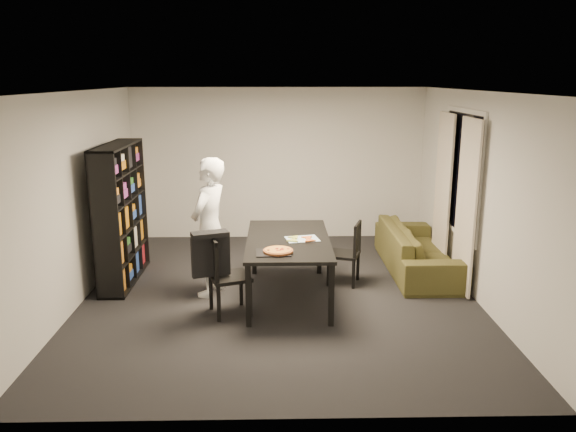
{
  "coord_description": "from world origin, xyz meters",
  "views": [
    {
      "loc": [
        -0.04,
        -6.87,
        2.77
      ],
      "look_at": [
        0.11,
        0.03,
        1.05
      ],
      "focal_mm": 35.0,
      "sensor_mm": 36.0,
      "label": 1
    }
  ],
  "objects_px": {
    "person": "(210,227)",
    "bookshelf": "(121,214)",
    "dining_table": "(288,244)",
    "pepperoni_pizza": "(278,251)",
    "baking_tray": "(273,253)",
    "chair_left": "(222,271)",
    "sofa": "(417,249)",
    "chair_right": "(350,249)"
  },
  "relations": [
    {
      "from": "dining_table",
      "to": "sofa",
      "type": "height_order",
      "value": "dining_table"
    },
    {
      "from": "dining_table",
      "to": "baking_tray",
      "type": "xyz_separation_m",
      "value": [
        -0.19,
        -0.59,
        0.08
      ]
    },
    {
      "from": "person",
      "to": "chair_right",
      "type": "bearing_deg",
      "value": 121.59
    },
    {
      "from": "bookshelf",
      "to": "pepperoni_pizza",
      "type": "xyz_separation_m",
      "value": [
        2.14,
        -1.25,
        -0.14
      ]
    },
    {
      "from": "bookshelf",
      "to": "sofa",
      "type": "height_order",
      "value": "bookshelf"
    },
    {
      "from": "dining_table",
      "to": "pepperoni_pizza",
      "type": "bearing_deg",
      "value": -102.45
    },
    {
      "from": "chair_right",
      "to": "pepperoni_pizza",
      "type": "relative_size",
      "value": 2.48
    },
    {
      "from": "chair_left",
      "to": "pepperoni_pizza",
      "type": "relative_size",
      "value": 2.75
    },
    {
      "from": "chair_right",
      "to": "person",
      "type": "xyz_separation_m",
      "value": [
        -1.85,
        -0.31,
        0.4
      ]
    },
    {
      "from": "dining_table",
      "to": "sofa",
      "type": "distance_m",
      "value": 2.18
    },
    {
      "from": "chair_left",
      "to": "sofa",
      "type": "bearing_deg",
      "value": -80.57
    },
    {
      "from": "dining_table",
      "to": "chair_left",
      "type": "xyz_separation_m",
      "value": [
        -0.79,
        -0.54,
        -0.16
      ]
    },
    {
      "from": "person",
      "to": "sofa",
      "type": "height_order",
      "value": "person"
    },
    {
      "from": "dining_table",
      "to": "pepperoni_pizza",
      "type": "height_order",
      "value": "pepperoni_pizza"
    },
    {
      "from": "dining_table",
      "to": "chair_right",
      "type": "relative_size",
      "value": 2.16
    },
    {
      "from": "sofa",
      "to": "baking_tray",
      "type": "bearing_deg",
      "value": 126.92
    },
    {
      "from": "chair_left",
      "to": "chair_right",
      "type": "xyz_separation_m",
      "value": [
        1.64,
        0.99,
        -0.05
      ]
    },
    {
      "from": "dining_table",
      "to": "baking_tray",
      "type": "distance_m",
      "value": 0.62
    },
    {
      "from": "bookshelf",
      "to": "dining_table",
      "type": "height_order",
      "value": "bookshelf"
    },
    {
      "from": "baking_tray",
      "to": "pepperoni_pizza",
      "type": "height_order",
      "value": "pepperoni_pizza"
    },
    {
      "from": "pepperoni_pizza",
      "to": "sofa",
      "type": "xyz_separation_m",
      "value": [
        2.04,
        1.57,
        -0.48
      ]
    },
    {
      "from": "chair_left",
      "to": "dining_table",
      "type": "bearing_deg",
      "value": -75.76
    },
    {
      "from": "person",
      "to": "baking_tray",
      "type": "bearing_deg",
      "value": 70.19
    },
    {
      "from": "pepperoni_pizza",
      "to": "bookshelf",
      "type": "bearing_deg",
      "value": 149.6
    },
    {
      "from": "chair_left",
      "to": "sofa",
      "type": "distance_m",
      "value": 3.11
    },
    {
      "from": "pepperoni_pizza",
      "to": "sofa",
      "type": "relative_size",
      "value": 0.16
    },
    {
      "from": "chair_right",
      "to": "person",
      "type": "relative_size",
      "value": 0.48
    },
    {
      "from": "pepperoni_pizza",
      "to": "sofa",
      "type": "height_order",
      "value": "pepperoni_pizza"
    },
    {
      "from": "chair_right",
      "to": "person",
      "type": "bearing_deg",
      "value": -62.35
    },
    {
      "from": "baking_tray",
      "to": "chair_left",
      "type": "bearing_deg",
      "value": 174.76
    },
    {
      "from": "chair_right",
      "to": "sofa",
      "type": "distance_m",
      "value": 1.2
    },
    {
      "from": "person",
      "to": "sofa",
      "type": "xyz_separation_m",
      "value": [
        2.91,
        0.84,
        -0.57
      ]
    },
    {
      "from": "person",
      "to": "baking_tray",
      "type": "height_order",
      "value": "person"
    },
    {
      "from": "person",
      "to": "bookshelf",
      "type": "bearing_deg",
      "value": -90.63
    },
    {
      "from": "chair_left",
      "to": "baking_tray",
      "type": "bearing_deg",
      "value": -115.17
    },
    {
      "from": "person",
      "to": "pepperoni_pizza",
      "type": "height_order",
      "value": "person"
    },
    {
      "from": "dining_table",
      "to": "chair_right",
      "type": "height_order",
      "value": "chair_right"
    },
    {
      "from": "dining_table",
      "to": "person",
      "type": "height_order",
      "value": "person"
    },
    {
      "from": "chair_left",
      "to": "person",
      "type": "distance_m",
      "value": 0.79
    },
    {
      "from": "chair_left",
      "to": "baking_tray",
      "type": "height_order",
      "value": "chair_left"
    },
    {
      "from": "bookshelf",
      "to": "sofa",
      "type": "xyz_separation_m",
      "value": [
        4.18,
        0.32,
        -0.63
      ]
    },
    {
      "from": "dining_table",
      "to": "pepperoni_pizza",
      "type": "relative_size",
      "value": 5.35
    }
  ]
}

